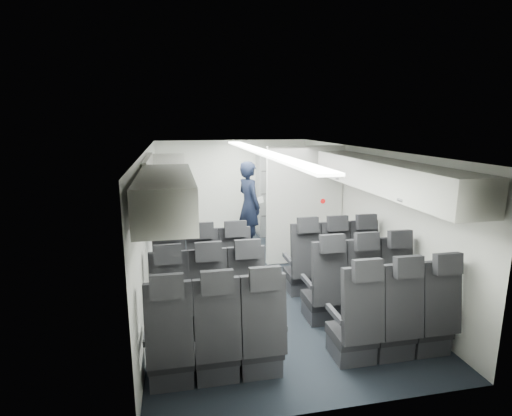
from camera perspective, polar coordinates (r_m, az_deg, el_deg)
name	(u,v)px	position (r m, az deg, el deg)	size (l,w,h in m)	color
cabin_shell	(261,215)	(6.25, 0.75, -1.00)	(3.41, 6.01, 2.16)	black
seat_row_front	(269,270)	(5.96, 1.85, -8.91)	(3.33, 0.56, 1.24)	black
seat_row_mid	(286,296)	(5.16, 4.25, -12.43)	(3.33, 0.56, 1.24)	black
seat_row_rear	(309,332)	(4.40, 7.61, -17.17)	(3.33, 0.56, 1.24)	black
overhead_bin_left_rear	(166,194)	(4.00, -12.75, 1.91)	(0.53, 1.80, 0.40)	silver
overhead_bin_left_front_open	(165,181)	(5.75, -12.90, 3.75)	(0.64, 1.70, 0.72)	#9E9E93
overhead_bin_right_rear	(422,185)	(4.83, 22.65, 3.02)	(0.53, 1.80, 0.40)	silver
overhead_bin_right_front	(354,168)	(6.34, 13.78, 5.60)	(0.53, 1.70, 0.40)	silver
bulkhead_partition	(304,205)	(7.27, 6.94, 0.42)	(1.40, 0.15, 2.13)	silver
galley_unit	(276,194)	(9.09, 2.89, 2.07)	(0.85, 0.52, 1.90)	#939399
boarding_door	(158,209)	(7.66, -13.88, -0.16)	(0.12, 1.27, 1.86)	silver
flight_attendant	(249,205)	(8.06, -0.99, 0.37)	(0.65, 0.43, 1.79)	black
carry_on_bag	(165,175)	(6.00, -12.91, 4.67)	(0.43, 0.30, 0.26)	black
papers	(259,201)	(8.03, 0.41, 1.07)	(0.19, 0.02, 0.13)	white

